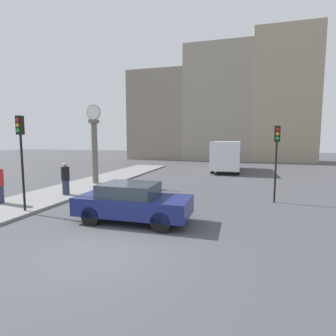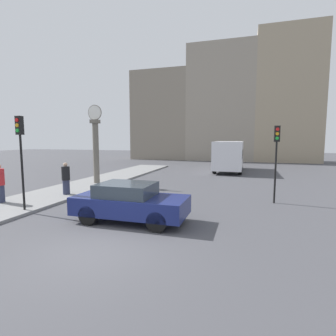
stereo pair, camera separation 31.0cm
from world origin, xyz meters
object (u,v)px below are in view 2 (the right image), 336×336
(traffic_light_near, at_px, (20,143))
(traffic_light_far, at_px, (276,148))
(bus_distant, at_px, (229,154))
(sedan_car, at_px, (130,202))
(street_clock, at_px, (96,146))
(pedestrian_black_jacket, at_px, (66,179))
(pedestrian_red_top, at_px, (0,184))

(traffic_light_near, relative_size, traffic_light_far, 1.05)
(bus_distant, bearing_deg, sedan_car, -98.46)
(sedan_car, height_order, street_clock, street_clock)
(traffic_light_far, bearing_deg, street_clock, 169.08)
(bus_distant, relative_size, pedestrian_black_jacket, 4.07)
(bus_distant, distance_m, traffic_light_near, 18.68)
(bus_distant, relative_size, street_clock, 1.34)
(sedan_car, bearing_deg, street_clock, 129.81)
(bus_distant, distance_m, pedestrian_black_jacket, 15.95)
(sedan_car, distance_m, pedestrian_red_top, 6.94)
(bus_distant, bearing_deg, pedestrian_black_jacket, -118.79)
(bus_distant, bearing_deg, traffic_light_far, -76.53)
(pedestrian_black_jacket, bearing_deg, traffic_light_near, -83.58)
(bus_distant, bearing_deg, street_clock, -128.63)
(traffic_light_near, relative_size, pedestrian_red_top, 2.15)
(bus_distant, xyz_separation_m, traffic_light_near, (-7.32, -17.14, 1.28))
(pedestrian_black_jacket, bearing_deg, bus_distant, 61.21)
(pedestrian_black_jacket, xyz_separation_m, pedestrian_red_top, (-1.76, -2.45, 0.05))
(pedestrian_black_jacket, bearing_deg, pedestrian_red_top, -125.67)
(pedestrian_black_jacket, distance_m, pedestrian_red_top, 3.02)
(pedestrian_black_jacket, bearing_deg, traffic_light_far, 8.70)
(bus_distant, xyz_separation_m, street_clock, (-8.15, -10.20, 0.98))
(traffic_light_near, distance_m, pedestrian_black_jacket, 3.73)
(traffic_light_far, relative_size, pedestrian_black_jacket, 2.15)
(street_clock, relative_size, pedestrian_black_jacket, 3.03)
(sedan_car, bearing_deg, pedestrian_black_jacket, 149.92)
(sedan_car, xyz_separation_m, traffic_light_near, (-4.80, -0.18, 2.16))
(bus_distant, bearing_deg, traffic_light_near, -113.13)
(pedestrian_black_jacket, height_order, pedestrian_red_top, pedestrian_red_top)
(traffic_light_far, relative_size, street_clock, 0.71)
(sedan_car, xyz_separation_m, traffic_light_far, (5.48, 4.61, 1.92))
(traffic_light_far, xyz_separation_m, pedestrian_red_top, (-12.39, -4.08, -1.65))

